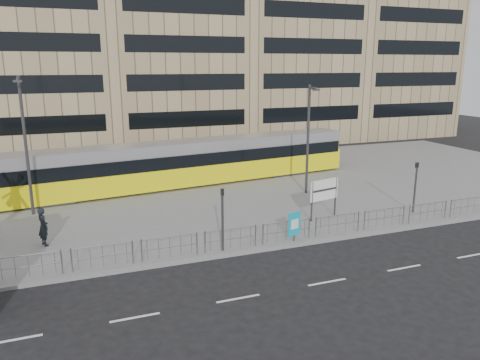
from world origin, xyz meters
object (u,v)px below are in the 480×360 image
object	(u,v)px
ad_panel	(294,224)
lamp_post_east	(308,135)
pedestrian	(43,227)
traffic_light_west	(222,212)
tram	(178,164)
traffic_light_east	(416,181)
lamp_post_west	(25,141)
station_sign	(324,192)

from	to	relation	value
ad_panel	lamp_post_east	world-z (taller)	lamp_post_east
pedestrian	traffic_light_west	bearing A→B (deg)	-139.90
tram	lamp_post_east	size ratio (longest dim) A/B	3.78
traffic_light_east	lamp_post_west	distance (m)	23.14
ad_panel	traffic_light_west	world-z (taller)	traffic_light_west
ad_panel	traffic_light_west	bearing A→B (deg)	161.23
traffic_light_east	traffic_light_west	bearing A→B (deg)	-175.85
station_sign	ad_panel	world-z (taller)	station_sign
lamp_post_west	lamp_post_east	size ratio (longest dim) A/B	1.10
station_sign	lamp_post_west	size ratio (longest dim) A/B	0.29
tram	ad_panel	distance (m)	13.39
pedestrian	traffic_light_west	world-z (taller)	traffic_light_west
tram	traffic_light_east	size ratio (longest dim) A/B	9.09
tram	lamp_post_east	bearing A→B (deg)	-40.20
traffic_light_west	lamp_post_west	size ratio (longest dim) A/B	0.38
pedestrian	lamp_post_west	xyz separation A→B (m)	(-0.78, 5.54, 3.49)
lamp_post_west	lamp_post_east	world-z (taller)	lamp_post_west
tram	traffic_light_west	bearing A→B (deg)	-101.45
station_sign	ad_panel	distance (m)	4.23
lamp_post_east	station_sign	bearing A→B (deg)	-108.77
tram	traffic_light_west	xyz separation A→B (m)	(-0.95, -12.96, 0.31)
pedestrian	lamp_post_east	size ratio (longest dim) A/B	0.26
station_sign	ad_panel	size ratio (longest dim) A/B	1.54
traffic_light_west	lamp_post_west	bearing A→B (deg)	139.01
station_sign	ad_panel	xyz separation A→B (m)	(-3.24, -2.62, -0.73)
pedestrian	lamp_post_east	xyz separation A→B (m)	(16.94, 4.03, 3.13)
pedestrian	lamp_post_east	distance (m)	17.69
traffic_light_east	lamp_post_west	world-z (taller)	lamp_post_west
traffic_light_west	lamp_post_east	size ratio (longest dim) A/B	0.42
lamp_post_west	ad_panel	bearing A→B (deg)	-36.69
tram	station_sign	xyz separation A→B (m)	(6.11, -10.44, -0.03)
traffic_light_west	ad_panel	bearing A→B (deg)	4.09
ad_panel	station_sign	bearing A→B (deg)	21.59
ad_panel	traffic_light_east	size ratio (longest dim) A/B	0.49
station_sign	traffic_light_west	world-z (taller)	traffic_light_west
traffic_light_west	lamp_post_east	xyz separation A→B (m)	(8.86, 7.84, 2.12)
traffic_light_west	traffic_light_east	size ratio (longest dim) A/B	1.00
station_sign	traffic_light_east	distance (m)	5.84
ad_panel	traffic_light_east	world-z (taller)	traffic_light_east
station_sign	traffic_light_west	bearing A→B (deg)	-172.82
traffic_light_west	tram	bearing A→B (deg)	91.37
ad_panel	traffic_light_east	bearing A→B (deg)	-6.55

